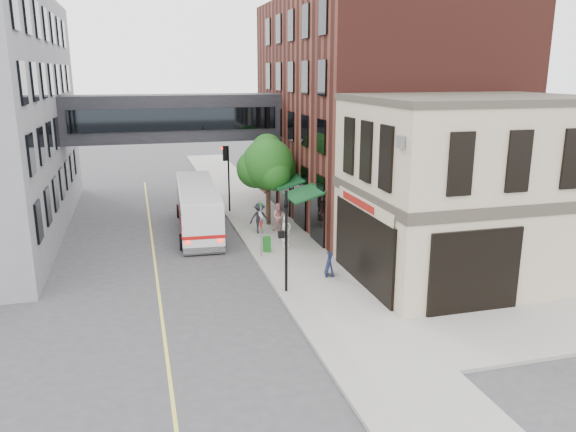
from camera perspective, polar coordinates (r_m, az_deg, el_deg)
ground at (r=22.98m, az=0.16°, el=-9.87°), size 120.00×120.00×0.00m
sidewalk_main at (r=36.25m, az=-2.67°, el=-0.56°), size 4.00×60.00×0.15m
corner_building at (r=27.04m, az=17.66°, el=2.57°), size 10.19×8.12×8.45m
brick_building at (r=38.54m, az=8.73°, el=10.63°), size 13.76×18.00×14.00m
skyway_bridge at (r=38.38m, az=-11.53°, el=9.76°), size 14.00×3.18×3.00m
traffic_signal_near at (r=23.86m, az=-0.26°, el=-1.30°), size 0.44×0.22×4.60m
traffic_signal_far at (r=38.13m, az=-6.28°, el=5.14°), size 0.53×0.28×4.50m
street_sign_pole at (r=28.83m, az=-2.78°, el=-0.70°), size 0.08×0.75×3.00m
street_tree at (r=34.74m, az=-2.14°, el=5.26°), size 3.80×3.20×5.60m
lane_marking at (r=31.64m, az=-13.53°, el=-3.35°), size 0.12×40.00×0.01m
bus at (r=34.56m, az=-9.14°, el=1.04°), size 2.93×10.38×2.76m
pedestrian_a at (r=30.67m, az=-0.18°, el=-1.58°), size 0.71×0.58×1.67m
pedestrian_b at (r=33.63m, az=-0.92°, el=-0.10°), size 0.94×0.80×1.71m
pedestrian_c at (r=33.16m, az=-2.92°, el=-0.22°), size 1.19×0.70×1.83m
newspaper_box at (r=29.93m, az=-2.16°, el=-2.87°), size 0.43×0.39×0.80m
sandwich_board at (r=26.49m, az=4.22°, el=-4.90°), size 0.53×0.69×1.10m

